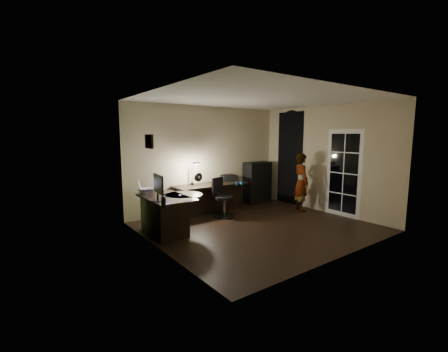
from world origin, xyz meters
TOP-DOWN VIEW (x-y plane):
  - floor at (0.00, 0.00)m, footprint 4.50×4.00m
  - ceiling at (0.00, 0.00)m, footprint 4.50×4.00m
  - wall_back at (0.00, 2.00)m, footprint 4.50×0.01m
  - wall_front at (0.00, -2.00)m, footprint 4.50×0.01m
  - wall_left at (-2.25, 0.00)m, footprint 0.01×4.00m
  - wall_right at (2.25, 0.00)m, footprint 0.01×4.00m
  - green_wall_overlay at (-2.24, 0.00)m, footprint 0.00×4.00m
  - arched_doorway at (2.24, 1.15)m, footprint 0.01×0.90m
  - french_door at (2.24, -0.55)m, footprint 0.02×0.92m
  - framed_picture at (-2.22, 0.45)m, footprint 0.04×0.30m
  - desk_left at (-1.77, 0.79)m, footprint 0.80×1.30m
  - desk_right at (-0.14, 1.63)m, footprint 1.94×0.70m
  - cabinet at (1.57, 1.77)m, footprint 0.79×0.40m
  - laptop_stand at (-1.96, 1.35)m, footprint 0.30×0.27m
  - laptop at (-1.96, 1.35)m, footprint 0.39×0.38m
  - monitor at (-2.06, 0.52)m, footprint 0.18×0.56m
  - mouse at (-1.51, 0.68)m, footprint 0.08×0.10m
  - phone at (-1.12, 1.14)m, footprint 0.06×0.12m
  - pen at (-1.72, 0.96)m, footprint 0.08×0.14m
  - speaker at (-2.18, -0.00)m, footprint 0.10×0.10m
  - notepad at (-1.59, 0.20)m, footprint 0.19×0.23m
  - desk_fan at (-0.53, 1.62)m, footprint 0.24×0.16m
  - headphones at (0.39, 1.16)m, footprint 0.21×0.09m
  - printer at (0.57, 1.80)m, footprint 0.49×0.43m
  - desk_lamp at (-0.57, 1.83)m, footprint 0.25×0.32m
  - office_chair at (-0.11, 1.09)m, footprint 0.65×0.65m
  - person at (1.84, 0.39)m, footprint 0.55×0.64m

SIDE VIEW (x-z plane):
  - floor at x=0.00m, z-range -0.01..0.00m
  - desk_right at x=-0.14m, z-range 0.00..0.73m
  - desk_left at x=-1.77m, z-range 0.00..0.74m
  - office_chair at x=-0.11m, z-range 0.00..0.94m
  - cabinet at x=1.57m, z-range 0.00..1.18m
  - phone at x=-1.12m, z-range 0.74..0.75m
  - notepad at x=-1.59m, z-range 0.74..0.75m
  - pen at x=-1.72m, z-range 0.74..0.75m
  - person at x=1.84m, z-range 0.00..1.50m
  - mouse at x=-1.51m, z-range 0.74..0.78m
  - headphones at x=0.39m, z-range 0.71..0.81m
  - laptop_stand at x=-1.96m, z-range 0.74..0.84m
  - printer at x=0.57m, z-range 0.71..0.90m
  - speaker at x=-2.18m, z-range 0.74..0.94m
  - desk_fan at x=-0.53m, z-range 0.71..1.05m
  - monitor at x=-2.06m, z-range 0.74..1.10m
  - laptop at x=-1.96m, z-range 0.84..1.06m
  - desk_lamp at x=-0.57m, z-range 0.71..1.34m
  - french_door at x=2.24m, z-range 0.00..2.10m
  - arched_doorway at x=2.24m, z-range 0.00..2.60m
  - wall_back at x=0.00m, z-range 0.00..2.70m
  - wall_front at x=0.00m, z-range 0.00..2.70m
  - wall_left at x=-2.25m, z-range 0.00..2.70m
  - wall_right at x=2.25m, z-range 0.00..2.70m
  - green_wall_overlay at x=-2.24m, z-range 0.00..2.70m
  - framed_picture at x=-2.22m, z-range 1.73..1.98m
  - ceiling at x=0.00m, z-range 2.70..2.71m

